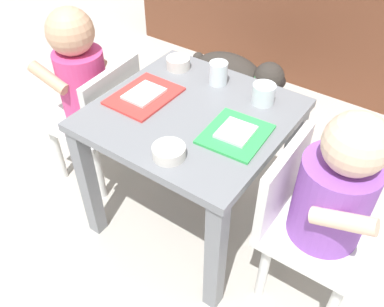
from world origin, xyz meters
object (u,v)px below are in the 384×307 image
at_px(seated_child_right, 330,195).
at_px(dining_table, 192,135).
at_px(food_tray_left, 144,95).
at_px(water_cup_left, 218,75).
at_px(dog, 234,76).
at_px(veggie_bowl_far, 178,63).
at_px(veggie_bowl_near, 169,151).
at_px(water_cup_right, 263,95).
at_px(food_tray_right, 236,134).
at_px(seated_child_left, 85,82).

bearing_deg(seated_child_right, dining_table, 176.57).
relative_size(food_tray_left, water_cup_left, 2.89).
xyz_separation_m(dining_table, water_cup_left, (-0.02, 0.17, 0.12)).
relative_size(seated_child_right, dog, 1.46).
xyz_separation_m(dog, water_cup_left, (0.18, -0.45, 0.29)).
relative_size(veggie_bowl_far, veggie_bowl_near, 0.92).
bearing_deg(veggie_bowl_near, water_cup_right, 77.01).
xyz_separation_m(dining_table, dog, (-0.20, 0.61, -0.17)).
height_order(food_tray_right, veggie_bowl_near, veggie_bowl_near).
xyz_separation_m(dining_table, veggie_bowl_near, (0.06, -0.19, 0.10)).
bearing_deg(dining_table, dog, 108.43).
xyz_separation_m(seated_child_left, dog, (0.22, 0.63, -0.21)).
xyz_separation_m(seated_child_right, water_cup_right, (-0.29, 0.18, 0.08)).
distance_m(seated_child_left, water_cup_right, 0.60).
height_order(food_tray_left, water_cup_left, water_cup_left).
bearing_deg(water_cup_right, dining_table, -133.02).
xyz_separation_m(dining_table, veggie_bowl_far, (-0.17, 0.17, 0.11)).
height_order(dining_table, food_tray_right, food_tray_right).
relative_size(seated_child_right, water_cup_right, 9.76).
height_order(food_tray_left, food_tray_right, same).
bearing_deg(seated_child_left, food_tray_right, -0.72).
xyz_separation_m(food_tray_left, veggie_bowl_far, (-0.02, 0.19, 0.01)).
bearing_deg(seated_child_right, food_tray_left, 179.76).
height_order(dining_table, seated_child_left, seated_child_left).
xyz_separation_m(seated_child_left, water_cup_left, (0.41, 0.18, 0.08)).
bearing_deg(seated_child_left, dog, 70.44).
bearing_deg(dining_table, seated_child_right, -3.43).
xyz_separation_m(dog, veggie_bowl_near, (0.27, -0.80, 0.28)).
height_order(seated_child_left, veggie_bowl_near, seated_child_left).
xyz_separation_m(seated_child_right, food_tray_left, (-0.58, 0.00, 0.06)).
bearing_deg(food_tray_left, veggie_bowl_near, -37.04).
relative_size(seated_child_left, veggie_bowl_near, 7.94).
bearing_deg(water_cup_left, seated_child_right, -23.22).
distance_m(dining_table, food_tray_right, 0.18).
distance_m(dining_table, seated_child_left, 0.43).
bearing_deg(dining_table, veggie_bowl_near, -71.38).
relative_size(food_tray_right, veggie_bowl_near, 2.19).
xyz_separation_m(seated_child_right, dog, (-0.63, 0.64, -0.20)).
bearing_deg(seated_child_right, veggie_bowl_far, 162.01).
distance_m(seated_child_right, food_tray_left, 0.59).
relative_size(seated_child_right, veggie_bowl_far, 8.44).
bearing_deg(seated_child_left, veggie_bowl_near, -19.43).
relative_size(seated_child_left, veggie_bowl_far, 8.59).
bearing_deg(veggie_bowl_far, water_cup_right, -3.12).
relative_size(water_cup_left, water_cup_right, 1.07).
distance_m(dining_table, dog, 0.67).
relative_size(seated_child_left, seated_child_right, 1.02).
relative_size(seated_child_left, food_tray_right, 3.62).
bearing_deg(seated_child_right, food_tray_right, 179.49).
xyz_separation_m(dog, water_cup_right, (0.35, -0.46, 0.28)).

